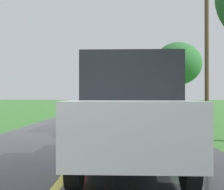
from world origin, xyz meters
name	(u,v)px	position (x,y,z in m)	size (l,w,h in m)	color
banana_truck_near	(117,93)	(0.66, 10.47, 1.47)	(2.38, 5.82, 2.80)	#2D2D30
utility_pole_roadside	(207,38)	(4.88, 10.90, 4.11)	(2.27, 0.20, 7.56)	brown
roadside_tree_mid_right	(178,64)	(5.38, 20.90, 3.98)	(3.85, 3.85, 5.72)	#4C3823
following_car	(130,112)	(1.04, 2.10, 1.07)	(1.74, 4.10, 1.92)	#B7BABF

